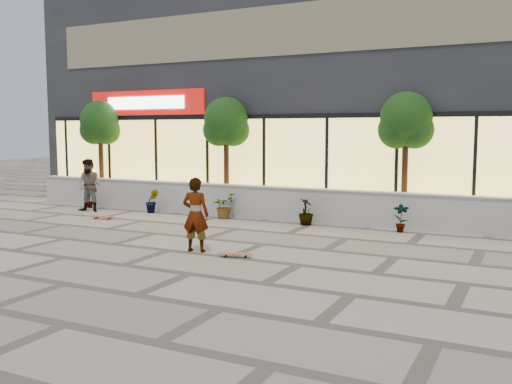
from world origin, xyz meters
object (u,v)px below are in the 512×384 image
at_px(skater_center, 196,215).
at_px(tree_mideast, 406,124).
at_px(skateboard_center, 236,254).
at_px(tree_west, 100,125).
at_px(skater_left, 90,185).
at_px(tree_midwest, 226,125).
at_px(skateboard_left, 102,217).

bearing_deg(skater_center, tree_mideast, -131.10).
xyz_separation_m(tree_mideast, skateboard_center, (-2.38, -6.01, -2.91)).
xyz_separation_m(skater_center, skateboard_center, (1.11, -0.13, -0.79)).
xyz_separation_m(tree_west, skater_left, (1.21, -1.98, -2.08)).
distance_m(skater_center, skateboard_center, 1.37).
height_order(tree_mideast, skater_center, tree_mideast).
bearing_deg(tree_midwest, skateboard_left, -131.72).
xyz_separation_m(tree_west, tree_midwest, (5.50, 0.00, 0.00)).
bearing_deg(tree_mideast, skateboard_left, -160.54).
bearing_deg(tree_mideast, skater_center, -120.71).
relative_size(skater_left, skateboard_center, 2.44).
xyz_separation_m(tree_midwest, skateboard_center, (3.62, -6.01, -2.91)).
relative_size(tree_mideast, skateboard_left, 5.03).
height_order(tree_midwest, skater_left, tree_midwest).
distance_m(tree_west, skater_center, 10.16).
height_order(tree_west, tree_midwest, same).
bearing_deg(skateboard_center, skateboard_left, 135.77).
distance_m(skater_center, skater_left, 7.84).
relative_size(tree_west, skater_center, 2.27).
bearing_deg(tree_mideast, skateboard_center, -111.63).
bearing_deg(tree_midwest, tree_west, 180.00).
height_order(tree_west, skater_left, tree_west).
bearing_deg(tree_west, skater_center, -36.34).
bearing_deg(skater_center, skateboard_center, 163.12).
height_order(skater_center, skater_left, skater_left).
relative_size(tree_west, tree_mideast, 1.00).
bearing_deg(tree_west, skateboard_left, -48.48).
xyz_separation_m(tree_midwest, skater_left, (-4.29, -1.98, -2.08)).
bearing_deg(skater_left, tree_midwest, 12.70).
bearing_deg(tree_midwest, skateboard_center, -58.99).
height_order(tree_midwest, skateboard_left, tree_midwest).
height_order(tree_midwest, skater_center, tree_midwest).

